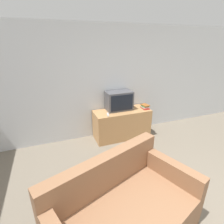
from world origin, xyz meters
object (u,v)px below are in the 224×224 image
Objects in this scene: tv_stand at (122,124)px; book_stack at (145,107)px; remote_on_stand at (108,115)px; television at (119,101)px; couch at (125,215)px.

book_stack is (0.58, -0.07, 0.39)m from tv_stand.
book_stack is at bearing -6.51° from tv_stand.
remote_on_stand reaches higher than tv_stand.
television is 0.32× the size of couch.
tv_stand is 2.42m from couch.
book_stack reaches higher than remote_on_stand.
tv_stand is at bearing 173.49° from book_stack.
tv_stand is 0.56m from remote_on_stand.
television is at bearing 115.86° from tv_stand.
television is 2.56m from couch.
tv_stand is at bearing 19.54° from remote_on_stand.
couch is (-0.89, -2.32, -0.60)m from television.
television is at bearing 49.39° from couch.
tv_stand is 0.71m from book_stack.
remote_on_stand is at bearing 56.20° from couch.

